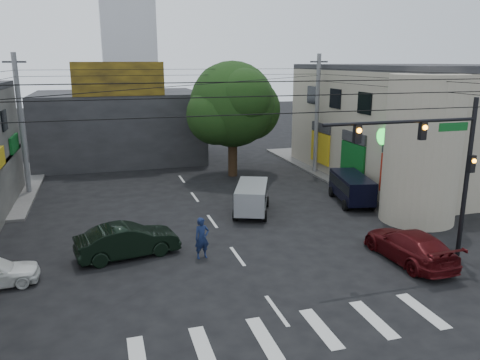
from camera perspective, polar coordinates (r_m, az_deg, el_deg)
name	(u,v)px	position (r m, az deg, el deg)	size (l,w,h in m)	color
ground	(251,275)	(19.89, 1.33, -11.50)	(160.00, 160.00, 0.00)	black
sidewalk_far_right	(382,161)	(43.07, 16.97, 2.19)	(16.00, 16.00, 0.15)	#514F4C
building_right	(424,124)	(38.44, 21.48, 6.37)	(14.00, 18.00, 8.00)	gray
corner_column	(422,150)	(27.16, 21.31, 3.45)	(4.00, 4.00, 8.00)	gray
building_far	(119,126)	(43.42, -14.50, 6.37)	(14.00, 10.00, 6.00)	#232326
billboard	(119,79)	(38.18, -14.58, 11.83)	(7.00, 0.30, 2.60)	olive
street_tree	(232,105)	(35.48, -0.93, 9.16)	(6.40, 6.40, 8.70)	black
traffic_gantry	(437,155)	(21.22, 22.88, 2.78)	(7.10, 0.35, 7.20)	black
utility_pole_far_left	(22,125)	(33.64, -25.08, 6.04)	(0.32, 0.32, 9.20)	#59595B
utility_pole_far_right	(317,115)	(36.94, 9.35, 7.82)	(0.32, 0.32, 9.20)	#59595B
dark_sedan	(128,241)	(21.97, -13.55, -7.19)	(4.80, 2.40, 1.51)	black
maroon_sedan	(409,246)	(22.23, 19.92, -7.53)	(2.14, 4.98, 1.43)	#3F090B
silver_minivan	(252,199)	(27.22, 1.44, -2.34)	(3.06, 4.34, 1.72)	#9A9DA1
navy_van	(351,189)	(30.04, 13.43, -1.10)	(2.55, 4.65, 1.76)	black
traffic_officer	(202,238)	(21.20, -4.66, -7.07)	(0.76, 0.57, 1.89)	#111C3D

